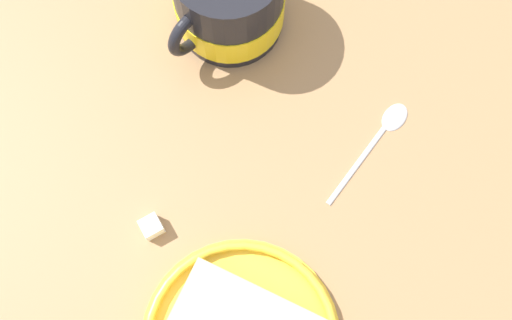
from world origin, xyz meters
TOP-DOWN VIEW (x-y plane):
  - ground_plane at (0.00, 0.00)cm, footprint 128.13×128.13cm
  - teaspoon at (10.28, -0.17)cm, footprint 11.83×3.41cm
  - sugar_cube at (-10.69, 6.91)cm, footprint 1.98×1.98cm

SIDE VIEW (x-z plane):
  - ground_plane at x=0.00cm, z-range -2.18..0.00cm
  - teaspoon at x=10.28cm, z-range -0.05..0.75cm
  - sugar_cube at x=-10.69cm, z-range 0.00..1.66cm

